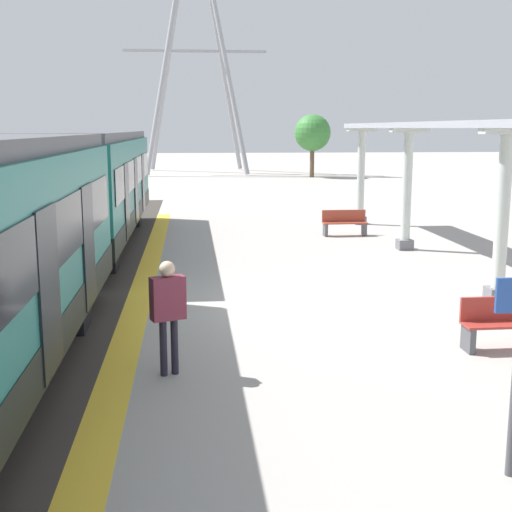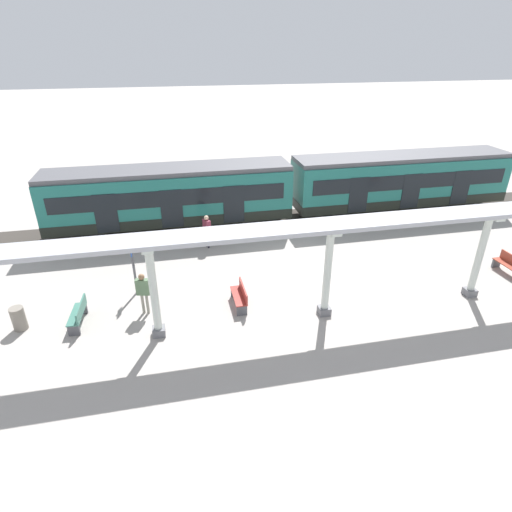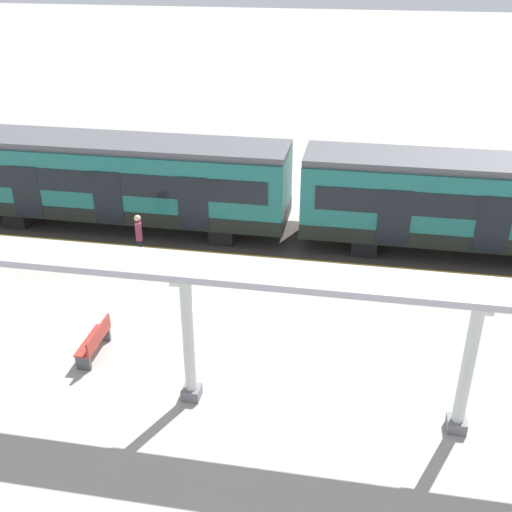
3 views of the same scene
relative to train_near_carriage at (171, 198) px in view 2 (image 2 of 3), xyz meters
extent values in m
plane|color=#A39D96|center=(5.71, 5.38, -1.83)|extent=(176.00, 176.00, 0.00)
cube|color=yellow|center=(1.86, 5.38, -1.83)|extent=(0.54, 30.74, 0.01)
cube|color=#38332D|center=(-0.01, 5.38, -1.83)|extent=(3.20, 42.74, 0.01)
cube|color=#1E6B63|center=(-0.01, 0.00, 0.11)|extent=(2.60, 12.81, 2.60)
cube|color=black|center=(-0.01, 0.00, -0.92)|extent=(2.63, 12.83, 0.55)
cube|color=#515156|center=(-0.01, 0.00, 1.53)|extent=(2.39, 12.81, 0.24)
cube|color=black|center=(1.31, 0.00, 0.42)|extent=(0.03, 11.78, 0.84)
cube|color=black|center=(1.31, -3.20, -0.14)|extent=(0.04, 1.10, 2.00)
cube|color=black|center=(1.31, 0.00, -0.14)|extent=(0.04, 1.10, 2.00)
cube|color=black|center=(1.31, 3.20, -0.14)|extent=(0.04, 1.10, 2.00)
cube|color=black|center=(-0.01, 4.10, -1.51)|extent=(2.21, 0.90, 0.64)
cube|color=black|center=(-0.01, -4.10, -1.51)|extent=(2.21, 0.90, 0.64)
cube|color=#1E6B63|center=(-0.01, 13.41, 0.11)|extent=(2.60, 12.81, 2.60)
cube|color=black|center=(-0.01, 13.41, -0.92)|extent=(2.63, 12.83, 0.55)
cube|color=#515156|center=(-0.01, 13.41, 1.53)|extent=(2.39, 12.81, 0.24)
cube|color=black|center=(1.31, 13.41, 0.42)|extent=(0.03, 11.78, 0.84)
cube|color=black|center=(1.31, 10.20, -0.14)|extent=(0.04, 1.10, 2.00)
cube|color=black|center=(1.31, 13.41, -0.14)|extent=(0.04, 1.10, 2.00)
cube|color=black|center=(1.31, 16.61, -0.14)|extent=(0.04, 1.10, 2.00)
cube|color=black|center=(-0.01, 17.50, -1.51)|extent=(2.21, 0.90, 0.64)
cube|color=black|center=(-0.01, 9.31, -1.51)|extent=(2.21, 0.90, 0.64)
cube|color=slate|center=(9.38, -0.86, -1.68)|extent=(0.44, 0.44, 0.30)
cylinder|color=silver|center=(9.38, -0.86, 0.06)|extent=(0.28, 0.28, 3.18)
cube|color=silver|center=(9.38, -0.86, 1.71)|extent=(1.10, 0.36, 0.12)
cube|color=slate|center=(9.38, 5.32, -1.68)|extent=(0.44, 0.44, 0.30)
cylinder|color=silver|center=(9.38, 5.32, 0.06)|extent=(0.28, 0.28, 3.18)
cube|color=silver|center=(9.38, 5.32, 1.71)|extent=(1.10, 0.36, 0.12)
cube|color=slate|center=(9.38, 11.62, -1.68)|extent=(0.44, 0.44, 0.30)
cylinder|color=silver|center=(9.38, 11.62, 0.06)|extent=(0.28, 0.28, 3.18)
cube|color=silver|center=(9.38, 11.62, 1.71)|extent=(1.10, 0.36, 0.12)
cube|color=#A8AAB2|center=(9.38, 5.26, 1.85)|extent=(1.20, 24.63, 0.16)
cube|color=#9F2F28|center=(8.14, 2.23, -1.39)|extent=(1.50, 0.45, 0.04)
cube|color=#9F2F28|center=(8.14, 2.42, -1.17)|extent=(1.50, 0.07, 0.40)
cube|color=#4C4C51|center=(8.81, 2.24, -1.62)|extent=(0.10, 0.40, 0.42)
cube|color=#4C4C51|center=(7.47, 2.23, -1.62)|extent=(0.10, 0.40, 0.42)
cube|color=#3C7364|center=(8.11, -3.76, -1.39)|extent=(1.52, 0.52, 0.04)
cube|color=#3C7364|center=(8.12, -3.57, -1.17)|extent=(1.50, 0.14, 0.40)
cube|color=#4C4C51|center=(8.78, -3.79, -1.62)|extent=(0.12, 0.40, 0.42)
cube|color=#4C4C51|center=(7.44, -3.72, -1.62)|extent=(0.12, 0.40, 0.42)
cube|color=#9E3D2B|center=(8.18, 14.40, -1.39)|extent=(1.51, 0.47, 0.04)
cube|color=#4C4C51|center=(7.51, 14.38, -1.62)|extent=(0.11, 0.40, 0.42)
cylinder|color=gray|center=(7.98, -5.75, -1.38)|extent=(0.48, 0.48, 0.89)
cylinder|color=#4C4C51|center=(6.30, -1.73, -0.73)|extent=(0.10, 0.10, 2.20)
cube|color=#284C9E|center=(6.30, -1.73, 0.12)|extent=(0.56, 0.04, 0.36)
cylinder|color=#211E2B|center=(2.73, 1.64, -1.41)|extent=(0.11, 0.11, 0.85)
cylinder|color=#211E2B|center=(2.56, 1.58, -1.41)|extent=(0.11, 0.11, 0.85)
cube|color=maroon|center=(2.64, 1.61, -0.66)|extent=(0.54, 0.39, 0.64)
sphere|color=beige|center=(2.64, 1.61, -0.23)|extent=(0.23, 0.23, 0.23)
cylinder|color=gray|center=(7.88, -1.42, -1.41)|extent=(0.11, 0.11, 0.85)
cylinder|color=gray|center=(7.92, -1.25, -1.41)|extent=(0.11, 0.11, 0.85)
cube|color=#526E4E|center=(7.90, -1.33, -0.67)|extent=(0.33, 0.53, 0.63)
sphere|color=#8C6747|center=(7.90, -1.33, -0.23)|extent=(0.23, 0.23, 0.23)
camera|label=1|loc=(3.01, -8.07, 1.76)|focal=47.86mm
camera|label=2|loc=(21.82, 0.00, 7.49)|focal=29.45mm
camera|label=3|loc=(20.84, 9.00, 8.31)|focal=43.33mm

